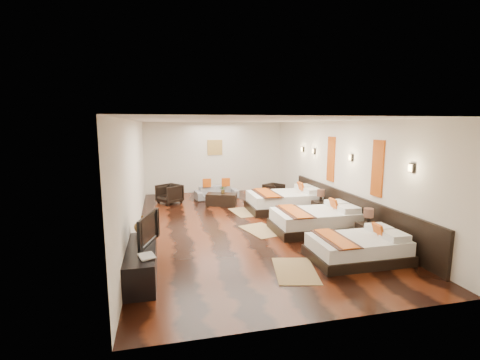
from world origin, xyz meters
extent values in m
cube|color=black|center=(0.00, 0.00, 0.00)|extent=(5.50, 9.50, 0.01)
cube|color=white|center=(0.00, 0.00, 2.80)|extent=(5.50, 9.50, 0.01)
cube|color=silver|center=(0.00, 4.75, 1.40)|extent=(5.50, 0.01, 2.80)
cube|color=silver|center=(-2.75, 0.00, 1.40)|extent=(0.01, 9.50, 2.80)
cube|color=silver|center=(2.75, 0.00, 1.40)|extent=(0.01, 9.50, 2.80)
cube|color=black|center=(2.71, -0.80, 0.45)|extent=(0.08, 6.60, 0.90)
cube|color=black|center=(1.67, -2.91, 0.10)|extent=(1.90, 1.18, 0.20)
cube|color=white|center=(1.67, -2.91, 0.33)|extent=(1.81, 1.09, 0.27)
cube|color=#C84F0E|center=(2.12, -2.91, 0.58)|extent=(0.14, 0.29, 0.29)
cube|color=#38190F|center=(1.17, -2.91, 0.48)|extent=(0.50, 1.19, 0.02)
cube|color=#C84F0E|center=(1.17, -2.91, 0.49)|extent=(0.34, 1.19, 0.02)
cube|color=black|center=(1.67, -0.98, 0.11)|extent=(2.16, 1.34, 0.23)
cube|color=white|center=(1.67, -0.98, 0.38)|extent=(2.06, 1.23, 0.31)
cube|color=#C84F0E|center=(2.18, -0.98, 0.66)|extent=(0.16, 0.33, 0.33)
cube|color=#38190F|center=(1.10, -0.98, 0.55)|extent=(0.57, 1.36, 0.02)
cube|color=#C84F0E|center=(1.10, -0.98, 0.56)|extent=(0.39, 1.36, 0.02)
cube|color=black|center=(1.67, 1.20, 0.12)|extent=(2.33, 1.44, 0.24)
cube|color=white|center=(1.67, 1.20, 0.41)|extent=(2.22, 1.33, 0.33)
cube|color=#C84F0E|center=(2.22, 1.20, 0.71)|extent=(0.17, 0.35, 0.36)
cube|color=#38190F|center=(1.06, 1.20, 0.59)|extent=(0.61, 1.46, 0.02)
cube|color=#C84F0E|center=(1.06, 1.20, 0.60)|extent=(0.42, 1.46, 0.02)
cube|color=black|center=(2.44, -2.08, 0.23)|extent=(0.41, 0.41, 0.46)
cylinder|color=black|center=(2.44, -2.08, 0.55)|extent=(0.07, 0.07, 0.18)
cylinder|color=#3F2619|center=(2.44, -2.08, 0.72)|extent=(0.22, 0.22, 0.20)
cube|color=black|center=(2.44, 0.29, 0.23)|extent=(0.41, 0.41, 0.46)
cylinder|color=black|center=(2.44, 0.29, 0.55)|extent=(0.07, 0.07, 0.18)
cylinder|color=#3F2619|center=(2.44, 0.29, 0.71)|extent=(0.22, 0.22, 0.20)
cube|color=#97794D|center=(0.26, -3.12, 0.01)|extent=(0.99, 1.33, 0.01)
cube|color=#97794D|center=(0.36, -0.63, 0.01)|extent=(1.04, 1.36, 0.01)
cube|color=#97794D|center=(0.40, 1.25, 0.01)|extent=(0.91, 1.29, 0.01)
cube|color=black|center=(-2.50, -2.74, 0.28)|extent=(0.50, 1.80, 0.55)
imported|color=black|center=(-2.45, -2.57, 0.83)|extent=(0.43, 0.96, 0.56)
imported|color=black|center=(-2.50, -3.25, 0.57)|extent=(0.32, 0.38, 0.03)
imported|color=brown|center=(-2.50, -1.91, 0.73)|extent=(0.43, 0.43, 0.36)
imported|color=gray|center=(-0.17, 3.39, 0.23)|extent=(1.63, 0.83, 0.46)
imported|color=black|center=(-1.87, 3.03, 0.33)|extent=(1.00, 1.00, 0.66)
imported|color=black|center=(1.87, 2.85, 0.29)|extent=(0.85, 0.86, 0.57)
cube|color=black|center=(-0.17, 2.34, 0.20)|extent=(1.11, 0.82, 0.40)
imported|color=#29531B|center=(-0.10, 2.40, 0.53)|extent=(0.24, 0.21, 0.25)
cube|color=#D86014|center=(2.73, -1.90, 1.70)|extent=(0.04, 0.40, 1.30)
cube|color=#D86014|center=(2.73, 0.30, 1.70)|extent=(0.04, 0.40, 1.30)
cube|color=black|center=(2.71, -3.00, 1.85)|extent=(0.06, 0.12, 0.18)
cube|color=#FFD18C|center=(2.68, -3.00, 1.85)|extent=(0.02, 0.10, 0.14)
cube|color=black|center=(2.71, -0.80, 1.85)|extent=(0.06, 0.12, 0.18)
cube|color=#FFD18C|center=(2.68, -0.80, 1.85)|extent=(0.02, 0.10, 0.14)
cube|color=black|center=(2.71, 1.40, 1.85)|extent=(0.06, 0.12, 0.18)
cube|color=#FFD18C|center=(2.68, 1.40, 1.85)|extent=(0.02, 0.10, 0.14)
cube|color=black|center=(2.71, 2.30, 1.85)|extent=(0.06, 0.12, 0.18)
cube|color=#FFD18C|center=(2.68, 2.30, 1.85)|extent=(0.02, 0.10, 0.14)
cube|color=#AD873F|center=(0.00, 4.73, 1.80)|extent=(0.60, 0.04, 0.60)
camera|label=1|loc=(-2.09, -8.66, 2.68)|focal=25.29mm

